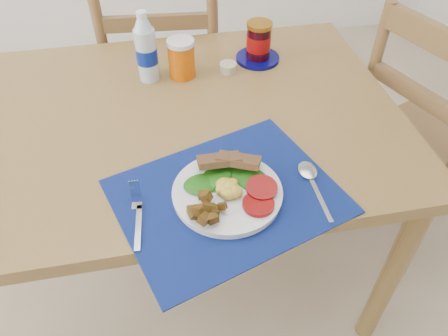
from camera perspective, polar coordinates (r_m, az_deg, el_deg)
name	(u,v)px	position (r m, az deg, el deg)	size (l,w,h in m)	color
ground	(179,313)	(1.69, -5.90, -18.27)	(4.00, 4.00, 0.00)	tan
table	(155,140)	(1.29, -9.06, 3.67)	(1.40, 0.90, 0.75)	brown
chair_far	(161,47)	(1.84, -8.23, 15.32)	(0.50, 0.48, 1.24)	brown
chair_end	(428,121)	(1.63, 25.15, 5.56)	(0.54, 0.55, 1.16)	brown
placemat	(227,196)	(1.00, 0.43, -3.69)	(0.49, 0.38, 0.00)	#040731
breakfast_plate	(226,192)	(0.99, 0.20, -3.13)	(0.25, 0.25, 0.06)	silver
fork	(138,214)	(0.98, -11.23, -5.86)	(0.03, 0.18, 0.00)	#B2B5BA
spoon	(311,179)	(1.05, 11.32, -1.47)	(0.05, 0.19, 0.01)	#B2B5BA
water_bottle	(146,51)	(1.35, -10.11, 14.84)	(0.06, 0.06, 0.22)	#ADBFCC
juice_glass	(182,59)	(1.38, -5.55, 13.96)	(0.08, 0.08, 0.11)	#CE5305
ramekin	(228,67)	(1.41, 0.55, 13.00)	(0.05, 0.05, 0.03)	tan
jam_on_saucer	(258,44)	(1.46, 4.52, 15.86)	(0.14, 0.14, 0.13)	#050550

